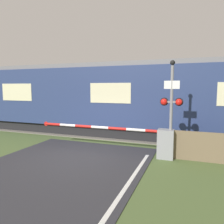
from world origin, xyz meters
TOP-DOWN VIEW (x-y plane):
  - ground_plane at (0.00, 0.00)m, footprint 80.00×80.00m
  - track_bed at (0.00, 4.31)m, footprint 36.00×3.20m
  - train at (0.20, 4.31)m, footprint 21.70×2.84m
  - crossing_barrier at (2.72, 0.88)m, footprint 5.81×0.44m
  - signal_post at (3.38, 0.91)m, footprint 0.83×0.26m
  - roadside_fence at (4.76, 0.97)m, footprint 2.59×0.06m

SIDE VIEW (x-z plane):
  - ground_plane at x=0.00m, z-range 0.00..0.00m
  - track_bed at x=0.00m, z-range -0.04..0.09m
  - roadside_fence at x=4.76m, z-range 0.00..1.10m
  - crossing_barrier at x=2.72m, z-range 0.09..1.21m
  - train at x=0.20m, z-range 0.05..4.04m
  - signal_post at x=3.38m, z-range 0.25..3.93m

